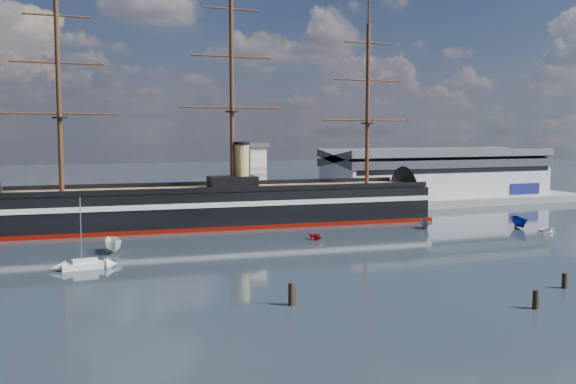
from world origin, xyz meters
name	(u,v)px	position (x,y,z in m)	size (l,w,h in m)	color
ground	(297,237)	(0.00, 40.00, 0.00)	(600.00, 600.00, 0.00)	#1E272E
quay	(279,212)	(10.00, 76.00, 0.00)	(180.00, 18.00, 2.00)	slate
warehouse	(436,174)	(58.00, 80.00, 7.98)	(63.00, 21.00, 11.60)	#B7BABC
quay_tower	(256,174)	(3.00, 73.00, 9.75)	(5.00, 5.00, 15.00)	silver
warship	(216,206)	(-10.34, 60.00, 4.04)	(113.40, 22.30, 53.94)	black
sailboat	(85,264)	(-39.02, 25.03, 0.67)	(6.68, 2.52, 10.45)	silver
motorboat_a	(114,253)	(-33.79, 36.23, 0.00)	(7.61, 2.79, 3.04)	white
motorboat_c	(425,228)	(28.20, 40.27, 0.00)	(5.31, 1.95, 2.12)	slate
motorboat_d	(315,240)	(1.91, 35.98, 0.00)	(5.27, 2.28, 1.93)	maroon
motorboat_e	(550,232)	(48.30, 27.11, 0.00)	(3.14, 1.25, 1.46)	white
motorboat_f	(519,228)	(46.68, 33.87, 0.00)	(7.19, 2.64, 2.87)	navy
piling_near_left	(291,305)	(-18.74, -3.72, 0.00)	(0.64, 0.64, 3.29)	black
piling_near_mid	(535,309)	(5.92, -14.99, 0.00)	(0.64, 0.64, 2.81)	black
piling_extra	(564,288)	(16.12, -8.90, 0.00)	(0.64, 0.64, 2.62)	black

